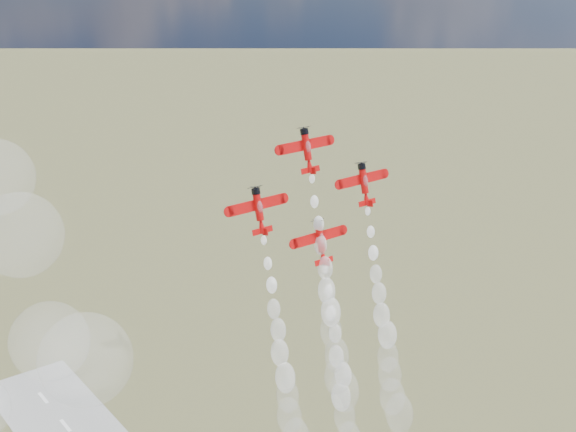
# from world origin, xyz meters

# --- Properties ---
(plane_lead) EXTENTS (11.99, 4.58, 8.41)m
(plane_lead) POSITION_xyz_m (15.44, 2.36, 116.01)
(plane_lead) COLOR #BC0909
(plane_lead) RESTS_ON ground
(plane_left) EXTENTS (11.99, 4.58, 8.41)m
(plane_left) POSITION_xyz_m (2.85, 0.12, 107.49)
(plane_left) COLOR #BC0909
(plane_left) RESTS_ON ground
(plane_right) EXTENTS (11.99, 4.58, 8.41)m
(plane_right) POSITION_xyz_m (28.03, 0.12, 107.49)
(plane_right) COLOR #BC0909
(plane_right) RESTS_ON ground
(plane_slot) EXTENTS (11.99, 4.58, 8.41)m
(plane_slot) POSITION_xyz_m (15.44, -2.11, 98.97)
(plane_slot) COLOR #BC0909
(plane_slot) RESTS_ON ground
(smoke_trail_lead) EXTENTS (6.14, 13.60, 44.09)m
(smoke_trail_lead) POSITION_xyz_m (15.35, -7.51, 77.74)
(smoke_trail_lead) COLOR white
(smoke_trail_lead) RESTS_ON plane_lead
(smoke_trail_left) EXTENTS (5.64, 13.51, 44.58)m
(smoke_trail_left) POSITION_xyz_m (2.66, -9.69, 69.39)
(smoke_trail_left) COLOR white
(smoke_trail_left) RESTS_ON plane_left
(smoke_trail_right) EXTENTS (5.67, 14.31, 44.47)m
(smoke_trail_right) POSITION_xyz_m (28.13, -9.95, 69.23)
(smoke_trail_right) COLOR white
(smoke_trail_right) RESTS_ON plane_right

